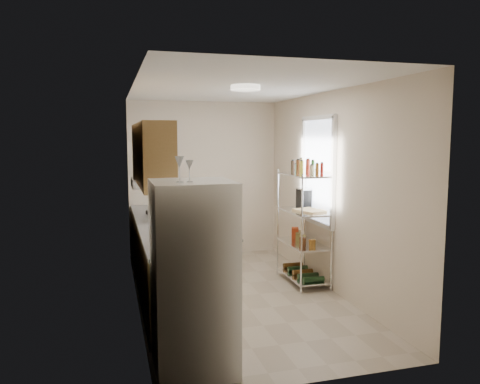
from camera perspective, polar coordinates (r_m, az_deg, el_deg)
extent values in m
cube|color=#B5A793|center=(6.09, -0.16, -12.59)|extent=(2.50, 4.40, 0.01)
cube|color=white|center=(5.78, -0.17, 12.64)|extent=(2.50, 4.40, 0.01)
cube|color=beige|center=(7.93, -4.40, 1.57)|extent=(2.50, 0.01, 2.60)
cube|color=beige|center=(3.74, 8.87, -4.31)|extent=(2.50, 0.01, 2.60)
cube|color=beige|center=(5.59, -12.66, -0.73)|extent=(0.01, 4.40, 2.60)
cube|color=beige|center=(6.24, 11.01, 0.07)|extent=(0.01, 4.40, 2.60)
cube|color=#A17644|center=(6.22, -9.55, -8.09)|extent=(0.60, 3.48, 0.86)
cube|color=#909398|center=(6.12, -9.49, -4.01)|extent=(0.63, 3.51, 0.04)
cube|color=#B7BABC|center=(5.01, -8.49, -6.45)|extent=(0.52, 0.44, 0.04)
cube|color=#B7BABC|center=(7.56, -8.55, -5.19)|extent=(0.01, 0.55, 0.72)
cube|color=#A17644|center=(5.67, -10.82, 4.58)|extent=(0.33, 2.20, 0.72)
cube|color=#B7BABC|center=(6.49, -10.85, 1.13)|extent=(0.50, 0.60, 0.12)
cube|color=white|center=(6.52, 9.45, 2.59)|extent=(0.06, 1.00, 1.46)
cube|color=silver|center=(6.65, 7.64, -10.03)|extent=(0.45, 0.90, 0.02)
cube|color=silver|center=(6.53, 7.71, -6.25)|extent=(0.45, 0.90, 0.02)
cube|color=silver|center=(6.45, 7.77, -2.35)|extent=(0.45, 0.90, 0.02)
cube|color=silver|center=(6.39, 7.84, 2.08)|extent=(0.45, 0.90, 0.02)
cylinder|color=silver|center=(6.01, 7.52, -5.19)|extent=(0.02, 0.02, 1.55)
cylinder|color=silver|center=(6.81, 4.63, -3.75)|extent=(0.02, 0.02, 1.55)
cylinder|color=silver|center=(6.19, 11.17, -4.92)|extent=(0.02, 0.02, 1.55)
cylinder|color=silver|center=(6.96, 7.93, -3.55)|extent=(0.02, 0.02, 1.55)
cylinder|color=white|center=(5.49, 0.68, 12.58)|extent=(0.34, 0.34, 0.05)
cube|color=white|center=(4.07, -5.71, -10.24)|extent=(0.68, 0.68, 1.65)
cylinder|color=silver|center=(6.25, -9.94, -2.58)|extent=(0.27, 0.27, 0.22)
cylinder|color=black|center=(6.60, -10.04, -2.87)|extent=(0.26, 0.26, 0.04)
cylinder|color=black|center=(6.92, -10.44, -2.41)|extent=(0.27, 0.27, 0.05)
cube|color=tan|center=(6.36, 8.60, -2.26)|extent=(0.43, 0.49, 0.03)
cube|color=black|center=(6.78, 7.77, -0.67)|extent=(0.16, 0.23, 0.27)
cube|color=#A83514|center=(6.82, 6.72, -4.95)|extent=(0.13, 0.15, 0.15)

